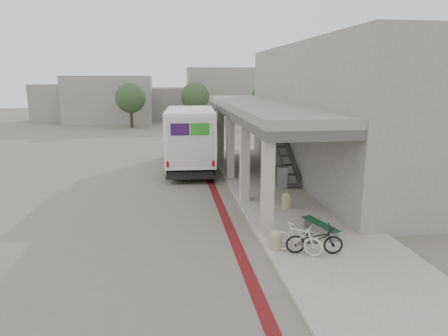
{
  "coord_description": "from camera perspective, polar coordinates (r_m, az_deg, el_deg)",
  "views": [
    {
      "loc": [
        -1.06,
        -15.83,
        5.3
      ],
      "look_at": [
        1.18,
        0.29,
        1.6
      ],
      "focal_mm": 32.0,
      "sensor_mm": 36.0,
      "label": 1
    }
  ],
  "objects": [
    {
      "name": "sidewalk",
      "position": [
        17.43,
        9.39,
        -4.87
      ],
      "size": [
        4.4,
        28.0,
        0.12
      ],
      "primitive_type": "cube",
      "color": "gray",
      "rests_on": "ground"
    },
    {
      "name": "bicycle_black",
      "position": [
        12.41,
        12.79,
        -9.94
      ],
      "size": [
        1.78,
        0.88,
        0.9
      ],
      "primitive_type": "imported",
      "rotation": [
        0.0,
        0.0,
        1.4
      ],
      "color": "black",
      "rests_on": "sidewalk"
    },
    {
      "name": "bollard_near",
      "position": [
        12.62,
        7.33,
        -10.02
      ],
      "size": [
        0.41,
        0.41,
        0.61
      ],
      "color": "gray",
      "rests_on": "sidewalk"
    },
    {
      "name": "tree_left",
      "position": [
        44.06,
        -13.22,
        9.71
      ],
      "size": [
        3.2,
        3.2,
        4.8
      ],
      "color": "#38281C",
      "rests_on": "ground"
    },
    {
      "name": "tree_mid",
      "position": [
        45.98,
        -4.14,
        10.13
      ],
      "size": [
        3.2,
        3.2,
        4.8
      ],
      "color": "#38281C",
      "rests_on": "ground"
    },
    {
      "name": "fedex_truck",
      "position": [
        23.88,
        -4.81,
        4.57
      ],
      "size": [
        3.08,
        8.49,
        3.56
      ],
      "rotation": [
        0.0,
        0.0,
        -0.06
      ],
      "color": "black",
      "rests_on": "ground"
    },
    {
      "name": "ground",
      "position": [
        16.73,
        -3.89,
        -5.7
      ],
      "size": [
        120.0,
        120.0,
        0.0
      ],
      "primitive_type": "plane",
      "color": "#69645A",
      "rests_on": "ground"
    },
    {
      "name": "bicycle_cream",
      "position": [
        12.33,
        10.52,
        -9.92
      ],
      "size": [
        1.49,
        1.28,
        0.93
      ],
      "primitive_type": "imported",
      "rotation": [
        0.0,
        0.0,
        0.92
      ],
      "color": "beige",
      "rests_on": "sidewalk"
    },
    {
      "name": "tree_right",
      "position": [
        46.22,
        6.05,
        10.11
      ],
      "size": [
        3.2,
        3.2,
        4.8
      ],
      "color": "#38281C",
      "rests_on": "ground"
    },
    {
      "name": "transit_building",
      "position": [
        21.89,
        13.37,
        7.48
      ],
      "size": [
        7.6,
        17.0,
        7.0
      ],
      "color": "gray",
      "rests_on": "ground"
    },
    {
      "name": "bench",
      "position": [
        13.97,
        13.58,
        -8.11
      ],
      "size": [
        0.81,
        1.7,
        0.39
      ],
      "rotation": [
        0.0,
        0.0,
        0.29
      ],
      "color": "slate",
      "rests_on": "sidewalk"
    },
    {
      "name": "bollard_far",
      "position": [
        16.49,
        8.99,
        -4.51
      ],
      "size": [
        0.42,
        0.42,
        0.63
      ],
      "color": "gray",
      "rests_on": "sidewalk"
    },
    {
      "name": "utility_cabinet",
      "position": [
        19.49,
        8.3,
        -1.21
      ],
      "size": [
        0.55,
        0.68,
        1.01
      ],
      "primitive_type": "cube",
      "rotation": [
        0.0,
        0.0,
        -0.18
      ],
      "color": "gray",
      "rests_on": "sidewalk"
    },
    {
      "name": "distant_backdrop",
      "position": [
        51.81,
        -10.01,
        9.74
      ],
      "size": [
        28.0,
        10.0,
        6.5
      ],
      "color": "gray",
      "rests_on": "ground"
    },
    {
      "name": "bike_lane_stripe",
      "position": [
        18.71,
        -1.27,
        -3.64
      ],
      "size": [
        0.35,
        40.0,
        0.01
      ],
      "primitive_type": "cube",
      "color": "#5F1314",
      "rests_on": "ground"
    }
  ]
}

